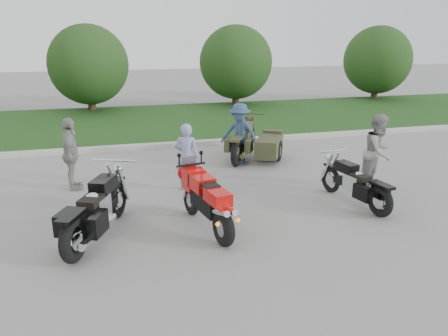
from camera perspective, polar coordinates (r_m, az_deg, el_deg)
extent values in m
plane|color=gray|center=(8.81, 1.66, -6.35)|extent=(80.00, 80.00, 0.00)
cube|color=#B3B1A9|center=(14.35, -5.26, 3.15)|extent=(60.00, 0.30, 0.15)
cube|color=#29521C|center=(18.36, -7.55, 6.10)|extent=(60.00, 8.00, 0.14)
cylinder|color=#3F2B1C|center=(21.44, -16.91, 8.51)|extent=(0.36, 0.36, 1.20)
sphere|color=#233E16|center=(21.29, -17.29, 12.77)|extent=(3.60, 3.60, 3.60)
cylinder|color=#3F2B1C|center=(22.36, 1.53, 9.54)|extent=(0.36, 0.36, 1.20)
sphere|color=#233E16|center=(22.21, 1.56, 13.64)|extent=(3.60, 3.60, 3.60)
cylinder|color=#3F2B1C|center=(25.80, 19.07, 9.63)|extent=(0.36, 0.36, 1.20)
sphere|color=#233E16|center=(25.67, 19.42, 13.17)|extent=(3.60, 3.60, 3.60)
torus|color=black|center=(7.52, -0.05, -7.88)|extent=(0.32, 0.67, 0.65)
torus|color=black|center=(8.81, -4.35, -4.18)|extent=(0.24, 0.64, 0.63)
cube|color=black|center=(8.02, -2.25, -4.33)|extent=(0.46, 0.98, 0.37)
cube|color=#C20A07|center=(8.13, -2.95, -1.91)|extent=(0.46, 0.63, 0.27)
cube|color=#C20A07|center=(7.53, -0.83, -3.79)|extent=(0.41, 0.62, 0.23)
cube|color=black|center=(7.79, -1.88, -2.43)|extent=(0.34, 0.41, 0.10)
cube|color=#C20A07|center=(8.48, -3.97, -1.41)|extent=(0.43, 0.48, 0.42)
cylinder|color=silver|center=(7.32, -0.37, -5.84)|extent=(0.20, 0.50, 0.23)
cylinder|color=silver|center=(7.37, 0.66, -5.65)|extent=(0.20, 0.50, 0.23)
torus|color=black|center=(7.40, -19.06, -8.84)|extent=(0.48, 0.77, 0.76)
torus|color=black|center=(8.94, -13.73, -4.02)|extent=(0.41, 0.71, 0.72)
cube|color=black|center=(8.12, -16.19, -5.56)|extent=(0.76, 1.33, 0.16)
cube|color=silver|center=(8.08, -16.24, -4.97)|extent=(0.51, 0.59, 0.39)
cube|color=black|center=(8.26, -15.47, -2.11)|extent=(0.53, 0.69, 0.25)
cube|color=black|center=(7.87, -16.86, -4.05)|extent=(0.51, 0.64, 0.13)
cube|color=black|center=(7.24, -19.36, -5.97)|extent=(0.47, 0.66, 0.07)
cylinder|color=silver|center=(7.77, -15.91, -7.82)|extent=(0.59, 1.17, 0.11)
torus|color=black|center=(9.23, 19.74, -4.13)|extent=(0.26, 0.66, 0.64)
torus|color=black|center=(10.33, 13.77, -1.49)|extent=(0.21, 0.62, 0.61)
cube|color=black|center=(9.73, 16.62, -2.26)|extent=(0.39, 1.16, 0.13)
cube|color=silver|center=(9.71, 16.66, -1.84)|extent=(0.35, 0.47, 0.33)
cube|color=black|center=(9.83, 15.72, 0.10)|extent=(0.35, 0.56, 0.21)
cube|color=black|center=(9.56, 17.30, -1.12)|extent=(0.34, 0.51, 0.11)
cube|color=black|center=(9.11, 19.95, -2.13)|extent=(0.29, 0.55, 0.06)
cylinder|color=silver|center=(9.66, 18.60, -3.44)|extent=(0.26, 1.04, 0.09)
torus|color=black|center=(12.00, 1.62, 1.96)|extent=(0.54, 0.75, 0.76)
torus|color=black|center=(13.75, 3.39, 3.79)|extent=(0.47, 0.69, 0.71)
cube|color=black|center=(12.85, 2.57, 3.37)|extent=(0.88, 1.28, 0.16)
cube|color=#3A3D23|center=(12.83, 2.57, 3.76)|extent=(0.54, 0.60, 0.39)
cube|color=#3A3D23|center=(13.08, 2.91, 5.42)|extent=(0.58, 0.69, 0.25)
cube|color=black|center=(12.63, 2.42, 4.48)|extent=(0.55, 0.64, 0.13)
cube|color=#3A3D23|center=(11.90, 1.63, 3.83)|extent=(0.52, 0.65, 0.07)
cylinder|color=#3A3D23|center=(12.48, 3.07, 2.21)|extent=(0.71, 1.12, 0.11)
cube|color=#3A3D23|center=(12.61, 5.93, 2.93)|extent=(1.26, 1.56, 0.50)
torus|color=black|center=(12.61, 7.17, 2.25)|extent=(0.43, 0.61, 0.63)
imported|color=#8B8BBD|center=(10.12, -4.89, 1.45)|extent=(0.67, 0.56, 1.58)
imported|color=gray|center=(10.74, 19.51, 1.99)|extent=(1.09, 1.02, 1.78)
imported|color=#324B6B|center=(12.29, 2.06, 4.55)|extent=(1.25, 1.16, 1.69)
imported|color=gray|center=(10.68, -19.37, 1.71)|extent=(0.46, 1.02, 1.70)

